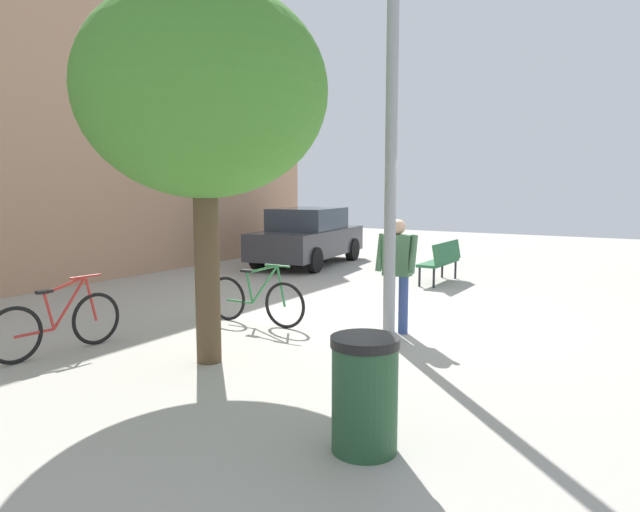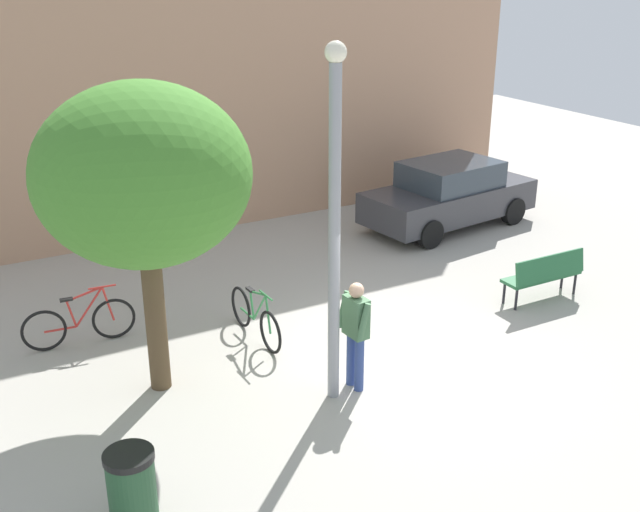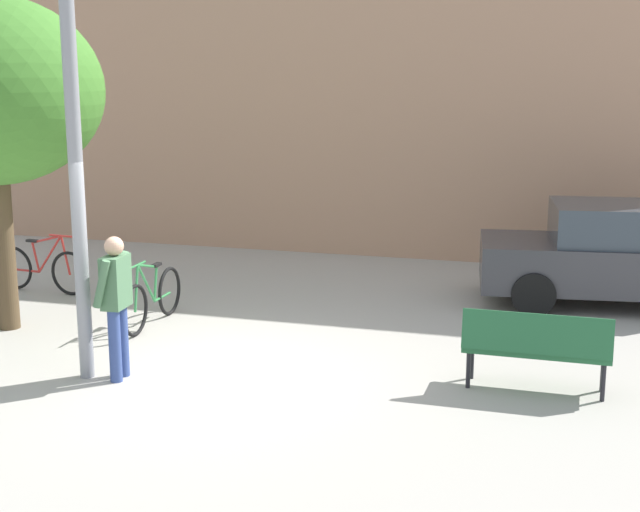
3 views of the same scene
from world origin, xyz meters
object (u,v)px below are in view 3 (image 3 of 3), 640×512
at_px(bicycle_green, 153,298).
at_px(bicycle_red, 42,269).
at_px(person_by_lamppost, 116,298).
at_px(lamppost, 74,141).
at_px(parked_car_charcoal, 623,255).
at_px(park_bench, 536,345).

bearing_deg(bicycle_green, bicycle_red, 154.82).
distance_m(person_by_lamppost, bicycle_red, 4.65).
distance_m(lamppost, bicycle_red, 4.97).
bearing_deg(person_by_lamppost, parked_car_charcoal, 41.84).
bearing_deg(park_bench, lamppost, -169.24).
bearing_deg(parked_car_charcoal, lamppost, -139.78).
bearing_deg(lamppost, bicycle_red, 129.98).
bearing_deg(bicycle_red, parked_car_charcoal, 11.28).
xyz_separation_m(person_by_lamppost, park_bench, (4.62, 0.90, -0.42)).
height_order(lamppost, park_bench, lamppost).
height_order(lamppost, parked_car_charcoal, lamppost).
bearing_deg(bicycle_red, park_bench, -17.08).
xyz_separation_m(park_bench, parked_car_charcoal, (1.05, 4.18, 0.23)).
relative_size(person_by_lamppost, park_bench, 1.04).
distance_m(park_bench, parked_car_charcoal, 4.32).
relative_size(park_bench, bicycle_red, 0.89).
distance_m(bicycle_red, parked_car_charcoal, 9.07).
distance_m(person_by_lamppost, parked_car_charcoal, 7.62).
height_order(lamppost, person_by_lamppost, lamppost).
height_order(person_by_lamppost, bicycle_green, person_by_lamppost).
xyz_separation_m(lamppost, person_by_lamppost, (0.39, 0.05, -1.76)).
distance_m(person_by_lamppost, bicycle_green, 2.27).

